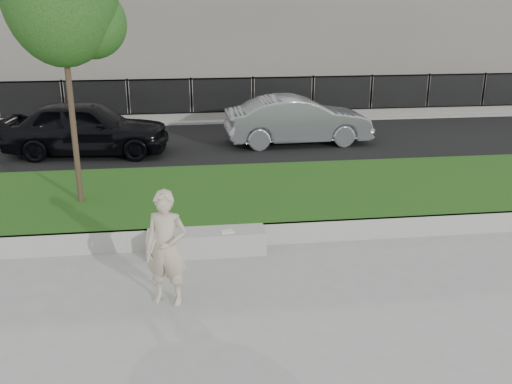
{
  "coord_description": "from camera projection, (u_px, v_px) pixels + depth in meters",
  "views": [
    {
      "loc": [
        -0.96,
        -8.32,
        4.2
      ],
      "look_at": [
        0.29,
        1.2,
        0.95
      ],
      "focal_mm": 40.0,
      "sensor_mm": 36.0,
      "label": 1
    }
  ],
  "objects": [
    {
      "name": "far_pavement",
      "position": [
        208.0,
        116.0,
        21.47
      ],
      "size": [
        34.0,
        3.0,
        0.12
      ],
      "primitive_type": "cube",
      "color": "gray",
      "rests_on": "ground"
    },
    {
      "name": "grass_kerb",
      "position": [
        241.0,
        235.0,
        10.19
      ],
      "size": [
        34.0,
        0.08,
        0.4
      ],
      "primitive_type": "cube",
      "color": "#99978F",
      "rests_on": "ground"
    },
    {
      "name": "car_dark",
      "position": [
        87.0,
        128.0,
        15.92
      ],
      "size": [
        4.67,
        2.24,
        1.54
      ],
      "primitive_type": "imported",
      "rotation": [
        0.0,
        0.0,
        1.48
      ],
      "color": "black",
      "rests_on": "street"
    },
    {
      "name": "man",
      "position": [
        167.0,
        248.0,
        8.08
      ],
      "size": [
        0.72,
        0.58,
        1.71
      ],
      "primitive_type": "imported",
      "rotation": [
        0.0,
        0.0,
        -0.32
      ],
      "color": "#C3B196",
      "rests_on": "ground"
    },
    {
      "name": "ground",
      "position": [
        248.0,
        272.0,
        9.28
      ],
      "size": [
        90.0,
        90.0,
        0.0
      ],
      "primitive_type": "plane",
      "color": "gray",
      "rests_on": "ground"
    },
    {
      "name": "grass_bank",
      "position": [
        231.0,
        199.0,
        12.03
      ],
      "size": [
        34.0,
        4.0,
        0.4
      ],
      "primitive_type": "cube",
      "color": "#15380E",
      "rests_on": "ground"
    },
    {
      "name": "street",
      "position": [
        215.0,
        145.0,
        17.26
      ],
      "size": [
        34.0,
        7.0,
        0.04
      ],
      "primitive_type": "cube",
      "color": "black",
      "rests_on": "ground"
    },
    {
      "name": "car_silver",
      "position": [
        298.0,
        120.0,
        17.17
      ],
      "size": [
        4.41,
        1.69,
        1.43
      ],
      "primitive_type": "imported",
      "rotation": [
        0.0,
        0.0,
        1.61
      ],
      "color": "gray",
      "rests_on": "street"
    },
    {
      "name": "stone_bench",
      "position": [
        207.0,
        242.0,
        9.88
      ],
      "size": [
        2.03,
        0.51,
        0.42
      ],
      "primitive_type": "cube",
      "color": "#99978F",
      "rests_on": "ground"
    },
    {
      "name": "iron_fence",
      "position": [
        209.0,
        108.0,
        20.38
      ],
      "size": [
        32.0,
        0.3,
        1.5
      ],
      "color": "slate",
      "rests_on": "far_pavement"
    },
    {
      "name": "book",
      "position": [
        227.0,
        231.0,
        9.77
      ],
      "size": [
        0.24,
        0.19,
        0.02
      ],
      "primitive_type": "cube",
      "rotation": [
        0.0,
        0.0,
        0.19
      ],
      "color": "beige",
      "rests_on": "stone_bench"
    }
  ]
}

